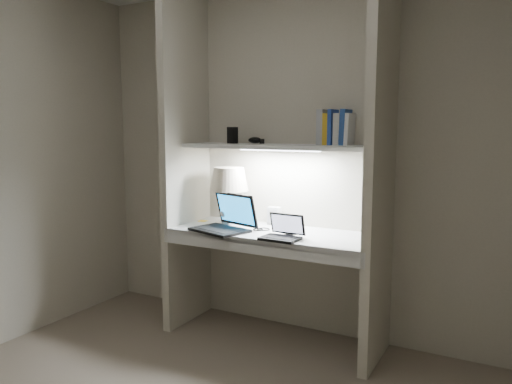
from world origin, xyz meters
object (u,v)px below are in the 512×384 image
Objects in this scene: laptop_main at (226,222)px; speaker at (274,216)px; laptop_netbook at (283,233)px; table_lamp at (229,186)px; book_row at (336,128)px.

laptop_main is 0.40m from speaker.
laptop_main reaches higher than laptop_netbook.
laptop_netbook is (0.56, -0.27, -0.25)m from table_lamp.
table_lamp is 1.70× the size of laptop_netbook.
speaker is at bearing 74.82° from laptop_main.
table_lamp reaches higher than speaker.
table_lamp is 0.40m from speaker.
speaker is 0.55× the size of book_row.
laptop_netbook is at bearing 9.05° from laptop_main.
speaker is (0.31, 0.14, -0.22)m from table_lamp.
book_row is (0.47, -0.03, 0.64)m from speaker.
laptop_netbook is (0.47, -0.06, -0.02)m from laptop_main.
book_row reaches higher than table_lamp.
table_lamp is at bearing 156.82° from laptop_netbook.
laptop_main is 1.82× the size of laptop_netbook.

